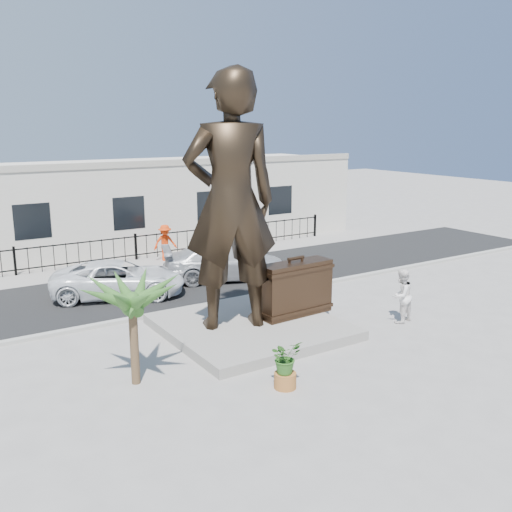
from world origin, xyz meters
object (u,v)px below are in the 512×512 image
Objects in this scene: car_white at (119,279)px; statue at (231,202)px; suitcase at (295,289)px; tourist at (401,296)px.

statue is at bearing -141.49° from car_white.
car_white is (-3.89, 6.01, -0.49)m from suitcase.
suitcase is at bearing -169.56° from statue.
statue is 3.08× the size of suitcase.
statue is at bearing 170.52° from suitcase.
suitcase is 1.38× the size of tourist.
suitcase is (2.26, -0.26, -2.99)m from statue.
suitcase is 7.17m from car_white.
tourist reaches higher than car_white.
tourist is (3.01, -1.80, -0.28)m from suitcase.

